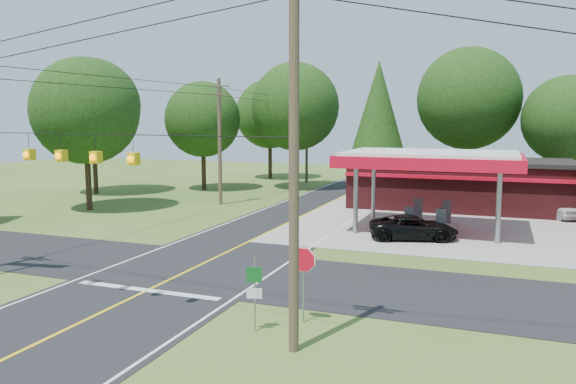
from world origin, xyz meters
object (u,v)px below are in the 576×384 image
(suv_car, at_px, (413,228))
(sedan_car, at_px, (560,207))
(octagonal_stop_sign, at_px, (303,266))
(gas_canopy, at_px, (431,162))

(suv_car, relative_size, sedan_car, 1.09)
(suv_car, bearing_deg, sedan_car, -54.50)
(octagonal_stop_sign, bearing_deg, sedan_car, 68.75)
(gas_canopy, relative_size, sedan_car, 2.34)
(gas_canopy, xyz_separation_m, suv_car, (-0.50, -3.00, -3.58))
(suv_car, bearing_deg, octagonal_stop_sign, 157.37)
(suv_car, relative_size, octagonal_stop_sign, 1.88)
(suv_car, bearing_deg, gas_canopy, -26.27)
(sedan_car, xyz_separation_m, octagonal_stop_sign, (-10.00, -25.71, 1.20))
(gas_canopy, bearing_deg, octagonal_stop_sign, -96.44)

